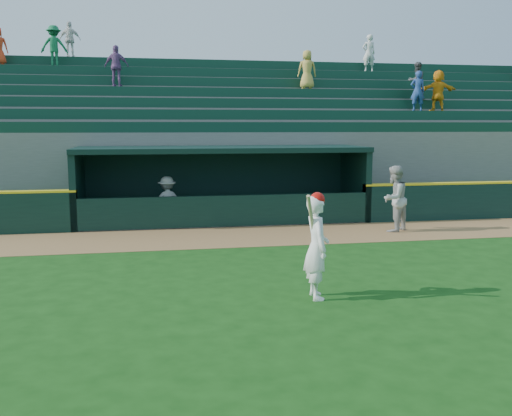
% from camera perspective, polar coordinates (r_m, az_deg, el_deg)
% --- Properties ---
extents(ground, '(120.00, 120.00, 0.00)m').
position_cam_1_polar(ground, '(11.61, 1.45, -7.49)').
color(ground, '#134010').
rests_on(ground, ground).
extents(warning_track, '(40.00, 3.00, 0.01)m').
position_cam_1_polar(warning_track, '(16.30, -2.11, -2.87)').
color(warning_track, olive).
rests_on(warning_track, ground).
extents(dugout_player_front, '(1.22, 1.18, 1.98)m').
position_cam_1_polar(dugout_player_front, '(17.46, 13.64, 0.91)').
color(dugout_player_front, '#A7A7A1').
rests_on(dugout_player_front, ground).
extents(dugout_player_inside, '(1.09, 0.74, 1.56)m').
position_cam_1_polar(dugout_player_inside, '(18.28, -8.85, 0.70)').
color(dugout_player_inside, '#A5A5A0').
rests_on(dugout_player_inside, ground).
extents(dugout, '(9.40, 2.80, 2.46)m').
position_cam_1_polar(dugout, '(19.16, -3.49, 2.87)').
color(dugout, '#63625E').
rests_on(dugout, ground).
extents(stands, '(34.50, 6.25, 7.43)m').
position_cam_1_polar(stands, '(23.63, -4.87, 6.41)').
color(stands, slate).
rests_on(stands, ground).
extents(batter_at_plate, '(0.57, 0.80, 1.98)m').
position_cam_1_polar(batter_at_plate, '(10.46, 6.08, -3.76)').
color(batter_at_plate, white).
rests_on(batter_at_plate, ground).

